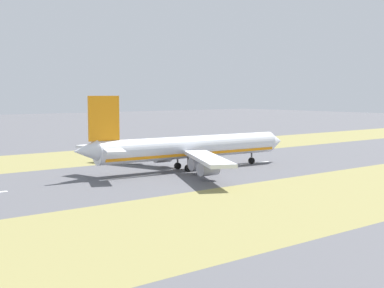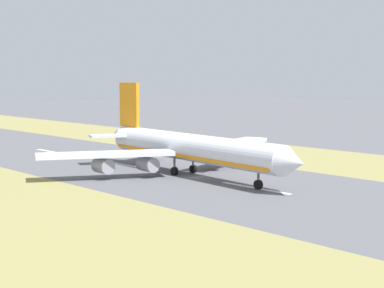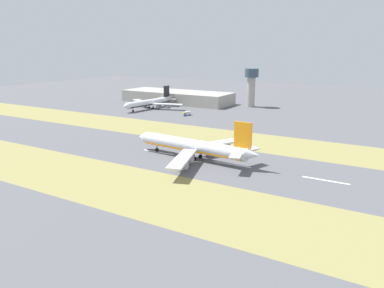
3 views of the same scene
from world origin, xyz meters
The scene contains 6 objects.
ground_plane centered at (0.00, 0.00, 0.00)m, with size 800.00×800.00×0.00m, color #56565B.
grass_median_west centered at (-45.00, 0.00, 0.00)m, with size 40.00×600.00×0.01m, color olive.
centreline_dash_near centered at (0.00, -62.57, 0.01)m, with size 1.20×18.00×0.01m, color silver.
centreline_dash_mid centered at (0.00, -22.57, 0.01)m, with size 1.20×18.00×0.01m, color silver.
centreline_dash_far centered at (0.00, 17.43, 0.01)m, with size 1.20×18.00×0.01m, color silver.
airplane_main_jet centered at (-1.16, -4.47, 6.02)m, with size 63.97×67.22×20.20m.
Camera 2 is at (90.86, 102.34, 21.78)m, focal length 60.00 mm.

